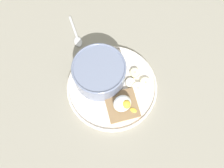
{
  "coord_description": "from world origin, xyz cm",
  "views": [
    {
      "loc": [
        -13.7,
        -19.57,
        69.45
      ],
      "look_at": [
        0.0,
        0.0,
        5.0
      ],
      "focal_mm": 40.0,
      "sensor_mm": 36.0,
      "label": 1
    }
  ],
  "objects_px": {
    "oatmeal_bowl": "(99,73)",
    "banana_slice_left": "(138,89)",
    "poached_egg": "(123,104)",
    "spoon": "(76,35)",
    "banana_slice_back": "(130,83)",
    "banana_slice_front": "(135,73)",
    "toast_slice": "(122,106)",
    "banana_slice_right": "(145,83)"
  },
  "relations": [
    {
      "from": "oatmeal_bowl",
      "to": "banana_slice_left",
      "type": "height_order",
      "value": "oatmeal_bowl"
    },
    {
      "from": "poached_egg",
      "to": "spoon",
      "type": "bearing_deg",
      "value": 86.25
    },
    {
      "from": "banana_slice_back",
      "to": "spoon",
      "type": "bearing_deg",
      "value": 100.05
    },
    {
      "from": "poached_egg",
      "to": "banana_slice_front",
      "type": "xyz_separation_m",
      "value": [
        0.09,
        0.06,
        -0.02
      ]
    },
    {
      "from": "toast_slice",
      "to": "banana_slice_back",
      "type": "height_order",
      "value": "toast_slice"
    },
    {
      "from": "toast_slice",
      "to": "banana_slice_back",
      "type": "relative_size",
      "value": 3.5
    },
    {
      "from": "banana_slice_front",
      "to": "banana_slice_back",
      "type": "height_order",
      "value": "banana_slice_front"
    },
    {
      "from": "poached_egg",
      "to": "banana_slice_back",
      "type": "height_order",
      "value": "poached_egg"
    },
    {
      "from": "banana_slice_left",
      "to": "banana_slice_right",
      "type": "relative_size",
      "value": 1.0
    },
    {
      "from": "poached_egg",
      "to": "banana_slice_right",
      "type": "bearing_deg",
      "value": 10.53
    },
    {
      "from": "toast_slice",
      "to": "banana_slice_front",
      "type": "relative_size",
      "value": 3.22
    },
    {
      "from": "poached_egg",
      "to": "spoon",
      "type": "xyz_separation_m",
      "value": [
        0.02,
        0.27,
        -0.04
      ]
    },
    {
      "from": "toast_slice",
      "to": "banana_slice_front",
      "type": "height_order",
      "value": "banana_slice_front"
    },
    {
      "from": "oatmeal_bowl",
      "to": "spoon",
      "type": "xyz_separation_m",
      "value": [
        0.02,
        0.16,
        -0.04
      ]
    },
    {
      "from": "poached_egg",
      "to": "banana_slice_right",
      "type": "height_order",
      "value": "poached_egg"
    },
    {
      "from": "oatmeal_bowl",
      "to": "banana_slice_front",
      "type": "distance_m",
      "value": 0.1
    },
    {
      "from": "oatmeal_bowl",
      "to": "banana_slice_back",
      "type": "xyz_separation_m",
      "value": [
        0.06,
        -0.06,
        -0.03
      ]
    },
    {
      "from": "poached_egg",
      "to": "banana_slice_front",
      "type": "height_order",
      "value": "poached_egg"
    },
    {
      "from": "banana_slice_front",
      "to": "banana_slice_left",
      "type": "distance_m",
      "value": 0.05
    },
    {
      "from": "banana_slice_left",
      "to": "spoon",
      "type": "height_order",
      "value": "banana_slice_left"
    },
    {
      "from": "poached_egg",
      "to": "banana_slice_left",
      "type": "xyz_separation_m",
      "value": [
        0.06,
        0.02,
        -0.02
      ]
    },
    {
      "from": "poached_egg",
      "to": "spoon",
      "type": "height_order",
      "value": "poached_egg"
    },
    {
      "from": "oatmeal_bowl",
      "to": "banana_slice_front",
      "type": "relative_size",
      "value": 4.32
    },
    {
      "from": "toast_slice",
      "to": "banana_slice_front",
      "type": "bearing_deg",
      "value": 33.23
    },
    {
      "from": "banana_slice_front",
      "to": "oatmeal_bowl",
      "type": "bearing_deg",
      "value": 151.65
    },
    {
      "from": "toast_slice",
      "to": "banana_slice_right",
      "type": "xyz_separation_m",
      "value": [
        0.09,
        0.02,
        -0.0
      ]
    },
    {
      "from": "banana_slice_back",
      "to": "toast_slice",
      "type": "bearing_deg",
      "value": -145.54
    },
    {
      "from": "banana_slice_front",
      "to": "spoon",
      "type": "relative_size",
      "value": 0.3
    },
    {
      "from": "oatmeal_bowl",
      "to": "banana_slice_front",
      "type": "bearing_deg",
      "value": -28.35
    },
    {
      "from": "oatmeal_bowl",
      "to": "banana_slice_front",
      "type": "xyz_separation_m",
      "value": [
        0.09,
        -0.05,
        -0.03
      ]
    },
    {
      "from": "toast_slice",
      "to": "spoon",
      "type": "bearing_deg",
      "value": 86.0
    },
    {
      "from": "toast_slice",
      "to": "banana_slice_right",
      "type": "height_order",
      "value": "banana_slice_right"
    },
    {
      "from": "toast_slice",
      "to": "poached_egg",
      "type": "bearing_deg",
      "value": -61.45
    },
    {
      "from": "poached_egg",
      "to": "banana_slice_front",
      "type": "bearing_deg",
      "value": 34.4
    },
    {
      "from": "oatmeal_bowl",
      "to": "banana_slice_right",
      "type": "height_order",
      "value": "oatmeal_bowl"
    },
    {
      "from": "oatmeal_bowl",
      "to": "banana_slice_right",
      "type": "relative_size",
      "value": 3.28
    },
    {
      "from": "poached_egg",
      "to": "banana_slice_front",
      "type": "distance_m",
      "value": 0.11
    },
    {
      "from": "banana_slice_front",
      "to": "poached_egg",
      "type": "bearing_deg",
      "value": -145.6
    },
    {
      "from": "banana_slice_front",
      "to": "banana_slice_right",
      "type": "xyz_separation_m",
      "value": [
        0.01,
        -0.04,
        0.0
      ]
    },
    {
      "from": "banana_slice_front",
      "to": "toast_slice",
      "type": "bearing_deg",
      "value": -146.77
    },
    {
      "from": "poached_egg",
      "to": "banana_slice_right",
      "type": "distance_m",
      "value": 0.1
    },
    {
      "from": "oatmeal_bowl",
      "to": "banana_slice_left",
      "type": "relative_size",
      "value": 3.29
    }
  ]
}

